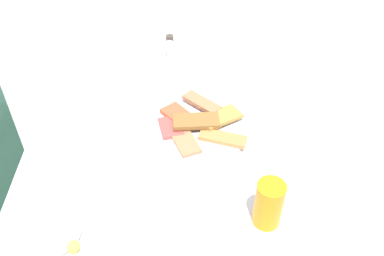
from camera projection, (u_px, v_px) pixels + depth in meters
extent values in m
cube|color=white|center=(189.00, 142.00, 1.19)|extent=(1.14, 0.93, 0.02)
cylinder|color=#4D4358|center=(275.00, 122.00, 1.82)|extent=(0.04, 0.04, 0.71)
cylinder|color=#4D4358|center=(94.00, 127.00, 1.80)|extent=(0.04, 0.04, 0.71)
cylinder|color=brown|center=(44.00, 221.00, 1.61)|extent=(0.03, 0.03, 0.38)
cylinder|color=white|center=(197.00, 130.00, 1.20)|extent=(0.29, 0.29, 0.01)
cube|color=#C68346|center=(223.00, 138.00, 1.15)|extent=(0.09, 0.14, 0.01)
cube|color=olive|center=(196.00, 121.00, 1.19)|extent=(0.07, 0.14, 0.01)
cube|color=#D04D47|center=(171.00, 127.00, 1.19)|extent=(0.10, 0.08, 0.01)
cube|color=#DE5935|center=(177.00, 115.00, 1.23)|extent=(0.11, 0.11, 0.02)
cube|color=#C1774D|center=(202.00, 103.00, 1.26)|extent=(0.12, 0.12, 0.01)
cube|color=#CA7C50|center=(185.00, 142.00, 1.14)|extent=(0.13, 0.09, 0.01)
cube|color=#BC8D40|center=(221.00, 117.00, 1.21)|extent=(0.12, 0.14, 0.01)
cylinder|color=white|center=(52.00, 234.00, 0.93)|extent=(0.22, 0.22, 0.01)
ellipsoid|color=silver|center=(50.00, 229.00, 0.92)|extent=(0.20, 0.20, 0.05)
sphere|color=#F6DC4C|center=(73.00, 247.00, 0.88)|extent=(0.03, 0.03, 0.03)
cylinder|color=orange|center=(269.00, 204.00, 0.92)|extent=(0.07, 0.07, 0.12)
cube|color=#B2B2B7|center=(170.00, 57.00, 1.51)|extent=(0.11, 0.11, 0.01)
cylinder|color=white|center=(170.00, 50.00, 1.48)|extent=(0.03, 0.03, 0.06)
cylinder|color=#4E4136|center=(170.00, 45.00, 1.50)|extent=(0.03, 0.03, 0.07)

